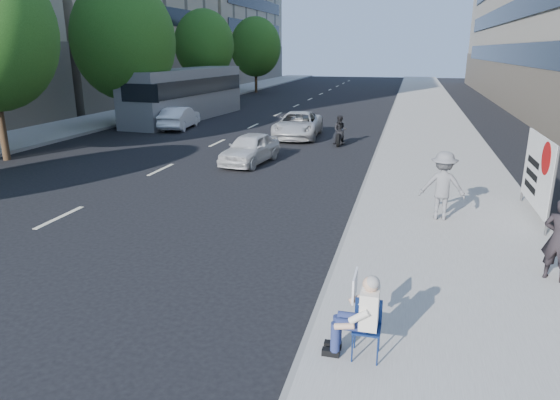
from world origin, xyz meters
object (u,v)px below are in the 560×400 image
(pedestrian_woman, at_px, (559,239))
(protest_banner, at_px, (538,172))
(white_sedan_far, at_px, (298,125))
(bus, at_px, (186,94))
(jogger, at_px, (443,186))
(white_sedan_mid, at_px, (179,118))
(motorcycle, at_px, (340,132))
(white_sedan_near, at_px, (250,148))
(seated_protester, at_px, (360,311))

(pedestrian_woman, height_order, protest_banner, protest_banner)
(white_sedan_far, bearing_deg, bus, 145.22)
(jogger, height_order, white_sedan_far, jogger)
(jogger, relative_size, white_sedan_mid, 0.47)
(pedestrian_woman, bearing_deg, motorcycle, -36.20)
(protest_banner, relative_size, white_sedan_near, 0.84)
(white_sedan_near, distance_m, motorcycle, 5.97)
(jogger, xyz_separation_m, motorcycle, (-4.23, 11.04, -0.43))
(jogger, distance_m, white_sedan_far, 14.22)
(jogger, distance_m, white_sedan_near, 9.32)
(white_sedan_mid, xyz_separation_m, bus, (-1.39, 4.12, 0.99))
(pedestrian_woman, relative_size, white_sedan_near, 0.46)
(pedestrian_woman, height_order, white_sedan_near, pedestrian_woman)
(protest_banner, height_order, white_sedan_far, protest_banner)
(seated_protester, xyz_separation_m, motorcycle, (-2.76, 17.87, -0.24))
(pedestrian_woman, height_order, bus, bus)
(protest_banner, relative_size, white_sedan_far, 0.64)
(white_sedan_mid, distance_m, white_sedan_far, 7.56)
(jogger, bearing_deg, protest_banner, -160.48)
(seated_protester, bearing_deg, motorcycle, 98.79)
(white_sedan_far, distance_m, bus, 10.40)
(protest_banner, bearing_deg, pedestrian_woman, -95.95)
(seated_protester, relative_size, white_sedan_mid, 0.33)
(seated_protester, bearing_deg, white_sedan_far, 105.12)
(pedestrian_woman, relative_size, white_sedan_far, 0.35)
(pedestrian_woman, bearing_deg, white_sedan_mid, -16.30)
(white_sedan_far, distance_m, motorcycle, 2.89)
(motorcycle, bearing_deg, pedestrian_woman, -69.14)
(seated_protester, distance_m, jogger, 6.98)
(protest_banner, height_order, motorcycle, protest_banner)
(white_sedan_near, distance_m, bus, 14.67)
(protest_banner, distance_m, motorcycle, 12.23)
(pedestrian_woman, xyz_separation_m, protest_banner, (0.43, 4.12, 0.41))
(white_sedan_near, bearing_deg, jogger, -31.87)
(jogger, height_order, bus, bus)
(seated_protester, relative_size, white_sedan_far, 0.27)
(protest_banner, bearing_deg, white_sedan_far, 127.88)
(white_sedan_near, relative_size, white_sedan_mid, 0.93)
(pedestrian_woman, bearing_deg, white_sedan_near, -14.52)
(white_sedan_mid, height_order, white_sedan_far, white_sedan_far)
(pedestrian_woman, distance_m, protest_banner, 4.16)
(motorcycle, bearing_deg, bus, 146.11)
(protest_banner, xyz_separation_m, white_sedan_far, (-9.12, 11.73, -0.73))
(seated_protester, relative_size, jogger, 0.71)
(seated_protester, bearing_deg, jogger, 77.89)
(seated_protester, bearing_deg, protest_banner, 63.00)
(protest_banner, distance_m, bus, 24.81)
(motorcycle, bearing_deg, jogger, -71.65)
(jogger, bearing_deg, bus, -48.08)
(white_sedan_far, xyz_separation_m, motorcycle, (2.47, -1.50, -0.03))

